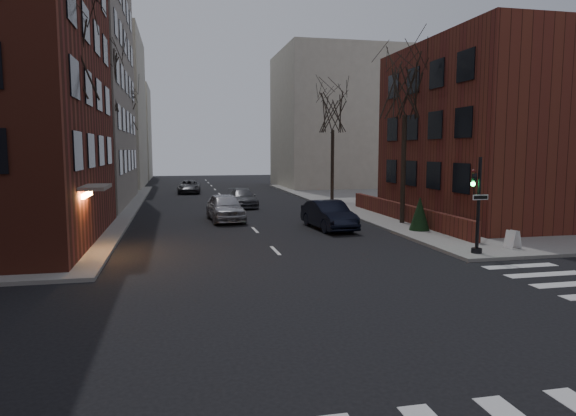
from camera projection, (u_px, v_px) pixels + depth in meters
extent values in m
plane|color=black|center=(381.00, 357.00, 11.05)|extent=(160.00, 160.00, 0.00)
cube|color=gray|center=(553.00, 198.00, 46.30)|extent=(44.00, 44.00, 0.15)
cube|color=gray|center=(0.00, 23.00, 38.87)|extent=(18.00, 18.00, 28.00)
cube|color=#5B261A|center=(511.00, 133.00, 32.36)|extent=(12.00, 14.00, 11.00)
cube|color=#5B261A|center=(403.00, 212.00, 31.39)|extent=(0.35, 16.00, 1.00)
cube|color=beige|center=(81.00, 111.00, 60.24)|extent=(14.00, 16.00, 18.00)
cube|color=beige|center=(338.00, 120.00, 61.85)|extent=(14.00, 14.00, 16.00)
cube|color=beige|center=(116.00, 133.00, 77.39)|extent=(10.00, 12.00, 14.00)
cylinder|color=black|center=(478.00, 205.00, 21.23)|extent=(0.14, 0.14, 4.00)
cylinder|color=black|center=(477.00, 251.00, 21.45)|extent=(0.44, 0.44, 0.20)
imported|color=black|center=(474.00, 185.00, 21.08)|extent=(0.16, 0.20, 1.00)
sphere|color=#19FF4C|center=(473.00, 184.00, 21.01)|extent=(0.18, 0.18, 0.18)
cube|color=white|center=(480.00, 197.00, 21.08)|extent=(0.70, 0.03, 0.22)
cylinder|color=#2D231C|center=(69.00, 172.00, 22.38)|extent=(0.28, 0.28, 6.65)
cylinder|color=#2D231C|center=(105.00, 162.00, 34.01)|extent=(0.28, 0.28, 7.00)
cylinder|color=#2D231C|center=(125.00, 162.00, 47.64)|extent=(0.28, 0.28, 6.30)
cylinder|color=#2D231C|center=(403.00, 169.00, 30.01)|extent=(0.28, 0.28, 6.30)
cylinder|color=#2D231C|center=(332.00, 165.00, 43.62)|extent=(0.28, 0.28, 5.95)
cylinder|color=black|center=(107.00, 172.00, 30.31)|extent=(0.12, 0.12, 6.00)
sphere|color=#FFA54C|center=(105.00, 119.00, 29.96)|extent=(0.36, 0.36, 0.36)
cylinder|color=black|center=(134.00, 163.00, 49.72)|extent=(0.12, 0.12, 6.00)
sphere|color=#FFA54C|center=(133.00, 131.00, 49.37)|extent=(0.36, 0.36, 0.36)
imported|color=black|center=(329.00, 215.00, 28.74)|extent=(2.15, 5.00, 1.60)
imported|color=#A6A6AB|center=(225.00, 207.00, 32.14)|extent=(2.35, 5.16, 1.72)
imported|color=#414246|center=(243.00, 198.00, 39.91)|extent=(2.07, 4.83, 1.39)
imported|color=#39393E|center=(189.00, 187.00, 52.61)|extent=(2.49, 4.88, 1.32)
cube|color=white|center=(513.00, 239.00, 22.41)|extent=(0.47, 0.57, 0.81)
cone|color=black|center=(420.00, 213.00, 27.46)|extent=(1.43, 1.43, 1.81)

